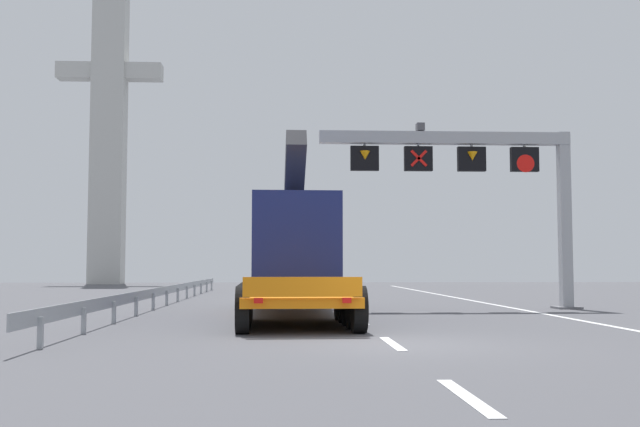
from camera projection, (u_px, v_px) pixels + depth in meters
ground at (398, 344)px, 14.89m from camera, size 112.00×112.00×0.00m
lane_markings at (319, 292)px, 45.42m from camera, size 0.20×75.88×0.01m
edge_line_right at (517, 309)px, 27.15m from camera, size 0.20×63.00×0.01m
overhead_lane_gantry at (478, 168)px, 27.50m from camera, size 9.53×0.90×6.81m
heavy_haul_truck_orange at (291, 253)px, 24.75m from camera, size 3.29×14.11×5.30m
guardrail_left at (171, 290)px, 30.99m from camera, size 0.13×36.92×0.76m
bridge_pylon_distant at (109, 108)px, 64.78m from camera, size 9.00×2.00×29.74m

